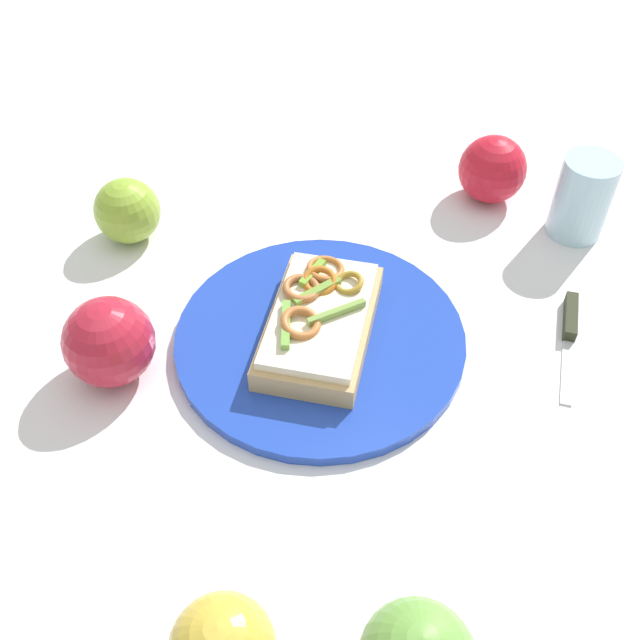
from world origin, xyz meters
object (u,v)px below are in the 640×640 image
object	(u,v)px
knife	(570,330)
apple_2	(109,342)
apple_0	(127,211)
sandwich	(320,320)
plate	(320,338)
drinking_glass	(583,198)
apple_3	(492,169)

from	to	relation	value
knife	apple_2	bearing A→B (deg)	-69.19
apple_0	apple_2	distance (m)	0.20
sandwich	apple_2	bearing A→B (deg)	113.79
plate	drinking_glass	size ratio (longest dim) A/B	3.01
drinking_glass	knife	world-z (taller)	drinking_glass
apple_2	apple_3	xyz separation A→B (m)	(0.01, -0.47, -0.00)
apple_3	drinking_glass	bearing A→B (deg)	-159.81
drinking_glass	apple_0	bearing A→B (deg)	57.35
sandwich	plate	bearing A→B (deg)	-154.39
plate	drinking_glass	distance (m)	0.33
sandwich	apple_0	xyz separation A→B (m)	(0.25, 0.09, 0.01)
apple_2	sandwich	bearing A→B (deg)	-112.32
sandwich	knife	xyz separation A→B (m)	(-0.13, -0.21, -0.02)
sandwich	drinking_glass	world-z (taller)	drinking_glass
apple_3	knife	world-z (taller)	apple_3
apple_3	drinking_glass	size ratio (longest dim) A/B	0.84
apple_2	knife	bearing A→B (deg)	-117.56
apple_2	apple_3	size ratio (longest dim) A/B	1.06
plate	apple_2	distance (m)	0.20
plate	apple_0	size ratio (longest dim) A/B	3.91
apple_3	sandwich	bearing A→B (deg)	105.38
apple_0	apple_2	xyz separation A→B (m)	(-0.17, 0.09, 0.01)
plate	drinking_glass	world-z (taller)	drinking_glass
plate	knife	xyz separation A→B (m)	(-0.13, -0.21, -0.00)
plate	drinking_glass	bearing A→B (deg)	-93.11
plate	knife	world-z (taller)	knife
sandwich	apple_3	world-z (taller)	apple_3
apple_0	knife	bearing A→B (deg)	-141.87
plate	apple_0	world-z (taller)	apple_0
drinking_glass	knife	distance (m)	0.17
knife	apple_3	bearing A→B (deg)	-153.67
sandwich	drinking_glass	xyz separation A→B (m)	(-0.02, -0.33, 0.02)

